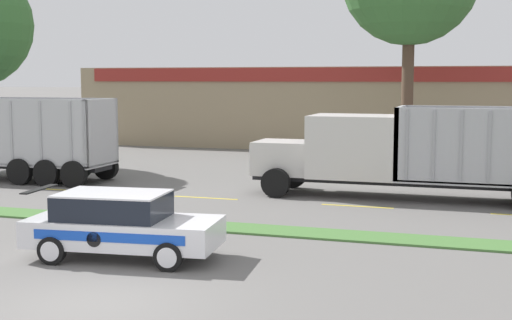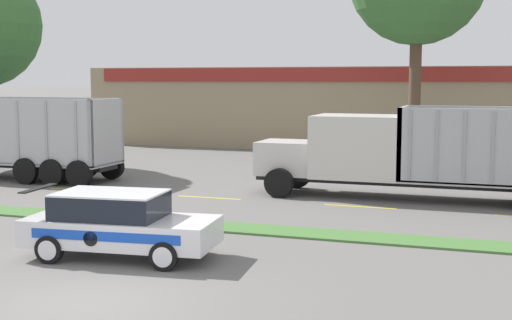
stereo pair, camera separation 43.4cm
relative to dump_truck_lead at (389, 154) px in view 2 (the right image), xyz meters
The scene contains 8 objects.
ground_plane 14.25m from the dump_truck_lead, 104.34° to the right, with size 600.00×600.00×0.00m, color slate.
grass_verge 7.71m from the dump_truck_lead, 117.66° to the right, with size 120.00×1.25×0.06m, color #477538.
centre_line_3 11.69m from the dump_truck_lead, 169.72° to the right, with size 2.40×0.14×0.01m, color yellow.
centre_line_4 6.53m from the dump_truck_lead, 160.98° to the right, with size 2.40×0.14×0.01m, color yellow.
centre_line_5 2.65m from the dump_truck_lead, 106.11° to the right, with size 2.40×0.14×0.01m, color yellow.
dump_truck_lead is the anchor object (origin of this frame).
rally_car 11.59m from the dump_truck_lead, 113.96° to the right, with size 4.65×2.34×1.59m.
store_building_backdrop 20.93m from the dump_truck_lead, 91.30° to the left, with size 41.96×12.10×4.88m.
Camera 2 is at (7.33, -11.33, 4.20)m, focal length 50.00 mm.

